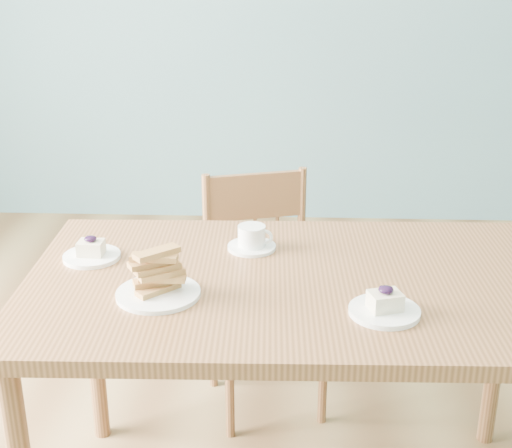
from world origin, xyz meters
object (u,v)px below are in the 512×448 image
Objects in this scene: coffee_cup at (252,239)px; biscotti_plate at (158,280)px; dining_table at (301,304)px; cheesecake_plate_near at (385,307)px; dining_chair at (263,293)px; cheesecake_plate_far at (91,253)px.

biscotti_plate is (-0.21, -0.29, 0.01)m from coffee_cup.
dining_table is 6.99× the size of biscotti_plate.
cheesecake_plate_near is 1.22× the size of coffee_cup.
coffee_cup is (-0.02, -0.38, 0.36)m from dining_chair.
dining_table is 0.27m from cheesecake_plate_near.
cheesecake_plate_far reaches higher than dining_table.
cheesecake_plate_near is at bearing -45.55° from dining_table.
dining_table is 9.28× the size of cheesecake_plate_far.
dining_table is 10.59× the size of coffee_cup.
biscotti_plate reaches higher than dining_table.
cheesecake_plate_near reaches higher than coffee_cup.
dining_chair is at bearing 100.23° from dining_table.
coffee_cup reaches higher than dining_table.
cheesecake_plate_far is at bearing 135.82° from biscotti_plate.
cheesecake_plate_near is 1.07× the size of cheesecake_plate_far.
biscotti_plate is at bearing -124.98° from dining_chair.
cheesecake_plate_near is 0.48m from coffee_cup.
cheesecake_plate_near is at bearing -20.35° from cheesecake_plate_far.
dining_table is 8.69× the size of cheesecake_plate_near.
cheesecake_plate_far is at bearing -149.89° from dining_chair.
biscotti_plate is (-0.34, -0.11, 0.12)m from dining_table.
coffee_cup is 0.36m from biscotti_plate.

